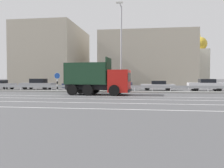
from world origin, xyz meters
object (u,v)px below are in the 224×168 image
median_road_sign (57,82)px  parked_car_5 (158,85)px  parked_car_3 (79,85)px  parked_car_1 (0,85)px  parked_car_6 (206,85)px  street_lamp_1 (121,45)px  parked_car_4 (117,84)px  dump_truck (105,82)px  church_tower (200,61)px  parked_car_2 (38,84)px

median_road_sign → parked_car_5: 12.80m
parked_car_3 → parked_car_5: parked_car_3 is taller
parked_car_1 → parked_car_6: 28.04m
street_lamp_1 → parked_car_4: size_ratio=2.34×
dump_truck → church_tower: bearing=155.8°
parked_car_5 → church_tower: (11.47, 24.62, 4.77)m
parked_car_5 → parked_car_2: bearing=89.5°
street_lamp_1 → parked_car_4: bearing=103.0°
street_lamp_1 → parked_car_1: (-17.69, 3.82, -4.70)m
dump_truck → parked_car_4: 7.84m
dump_truck → street_lamp_1: size_ratio=0.67×
median_road_sign → parked_car_1: median_road_sign is taller
median_road_sign → parked_car_2: (-4.68, 4.46, -0.45)m
parked_car_1 → parked_car_5: bearing=88.5°
parked_car_2 → parked_car_3: bearing=-97.1°
parked_car_4 → street_lamp_1: bearing=-164.0°
median_road_sign → church_tower: 37.55m
dump_truck → parked_car_1: bearing=-110.2°
parked_car_2 → parked_car_5: (16.70, -0.08, -0.10)m
parked_car_2 → parked_car_5: size_ratio=1.09×
parked_car_6 → parked_car_2: bearing=91.1°
dump_truck → parked_car_1: dump_truck is taller
parked_car_5 → parked_car_6: parked_car_6 is taller
parked_car_6 → church_tower: church_tower is taller
parked_car_2 → parked_car_3: (6.31, -0.74, -0.05)m
dump_truck → parked_car_2: 13.59m
parked_car_1 → parked_car_2: (5.40, 0.63, 0.07)m
street_lamp_1 → parked_car_3: 8.45m
parked_car_2 → parked_car_3: size_ratio=1.06×
dump_truck → church_tower: 36.92m
parked_car_3 → parked_car_4: size_ratio=1.06×
parked_car_4 → parked_car_6: parked_car_4 is taller
parked_car_2 → parked_car_6: parked_car_2 is taller
parked_car_1 → dump_truck: bearing=63.2°
parked_car_5 → church_tower: 27.58m
street_lamp_1 → parked_car_4: street_lamp_1 is taller
parked_car_2 → street_lamp_1: bearing=-110.3°
dump_truck → parked_car_3: 8.61m
parked_car_2 → dump_truck: bearing=-126.0°
dump_truck → parked_car_6: size_ratio=1.51×
parked_car_1 → parked_car_4: bearing=89.0°
parked_car_2 → parked_car_5: 16.70m
median_road_sign → parked_car_4: 7.92m
parked_car_3 → parked_car_4: (4.97, 0.65, 0.07)m
street_lamp_1 → parked_car_2: size_ratio=2.08×
median_road_sign → parked_car_6: bearing=12.4°
dump_truck → median_road_sign: 7.24m
dump_truck → parked_car_6: dump_truck is taller
street_lamp_1 → parked_car_6: 12.01m
median_road_sign → parked_car_6: 18.40m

